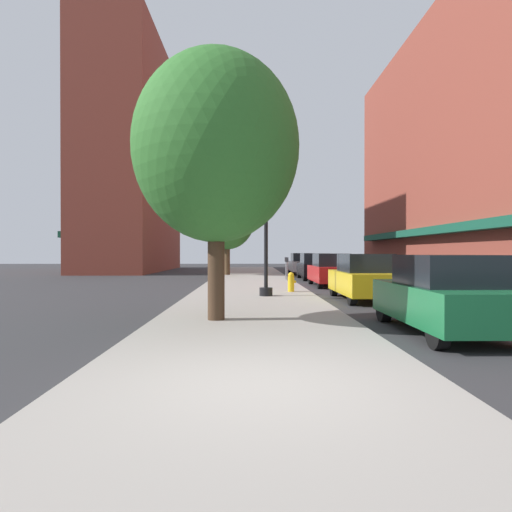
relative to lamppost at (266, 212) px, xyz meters
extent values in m
plane|color=#2D2D30|center=(3.49, 6.92, -3.20)|extent=(90.00, 90.00, 0.00)
cube|color=gray|center=(-0.51, 7.92, -3.14)|extent=(4.80, 50.00, 0.12)
cube|color=brown|center=(14.49, 10.92, 5.86)|extent=(6.00, 40.00, 18.13)
cube|color=#144C38|center=(11.14, 10.92, -0.10)|extent=(0.90, 34.00, 0.50)
cube|color=brown|center=(-11.51, 25.92, 7.15)|extent=(6.00, 18.00, 20.71)
cube|color=#144C38|center=(-14.86, 25.92, -0.10)|extent=(0.90, 15.30, 0.50)
cylinder|color=black|center=(0.00, 0.00, -2.93)|extent=(0.48, 0.48, 0.30)
cylinder|color=black|center=(0.00, 0.00, -0.18)|extent=(0.14, 0.14, 5.20)
sphere|color=silver|center=(0.00, 0.00, 2.60)|extent=(0.44, 0.44, 0.44)
cylinder|color=gold|center=(1.08, 1.74, -2.77)|extent=(0.26, 0.26, 0.62)
sphere|color=gold|center=(1.08, 1.74, -2.41)|extent=(0.24, 0.24, 0.24)
cylinder|color=gold|center=(1.22, 1.74, -2.68)|extent=(0.12, 0.10, 0.10)
cylinder|color=slate|center=(1.54, 9.10, -2.56)|extent=(0.06, 0.06, 1.05)
cube|color=#33383D|center=(1.54, 9.10, -1.90)|extent=(0.14, 0.09, 0.26)
cylinder|color=slate|center=(1.54, 10.00, -2.56)|extent=(0.06, 0.06, 1.05)
cube|color=#33383D|center=(1.54, 10.00, -1.90)|extent=(0.14, 0.09, 0.26)
cylinder|color=#4C3823|center=(-2.20, 15.70, -1.78)|extent=(0.40, 0.40, 2.61)
ellipsoid|color=#2D6B28|center=(-2.20, 15.70, 1.03)|extent=(4.01, 4.01, 4.61)
cylinder|color=#422D1E|center=(-1.39, -5.86, -1.78)|extent=(0.40, 0.40, 2.61)
ellipsoid|color=#2D6B28|center=(-1.39, -5.86, 1.00)|extent=(3.92, 3.92, 4.51)
cylinder|color=black|center=(2.71, -5.48, -2.88)|extent=(0.22, 0.64, 0.64)
cylinder|color=black|center=(4.27, -5.48, -2.88)|extent=(0.22, 0.64, 0.64)
cylinder|color=black|center=(2.71, -8.68, -2.88)|extent=(0.22, 0.64, 0.64)
cube|color=#196638|center=(3.49, -7.08, -2.56)|extent=(1.80, 4.30, 0.76)
cube|color=black|center=(3.49, -7.23, -1.86)|extent=(1.56, 2.20, 0.64)
cylinder|color=black|center=(2.71, 1.16, -2.88)|extent=(0.22, 0.64, 0.64)
cylinder|color=black|center=(4.27, 1.16, -2.88)|extent=(0.22, 0.64, 0.64)
cylinder|color=black|center=(2.71, -2.04, -2.88)|extent=(0.22, 0.64, 0.64)
cylinder|color=black|center=(4.27, -2.04, -2.88)|extent=(0.22, 0.64, 0.64)
cube|color=gold|center=(3.49, -0.44, -2.56)|extent=(1.80, 4.30, 0.76)
cube|color=black|center=(3.49, -0.59, -1.86)|extent=(1.56, 2.20, 0.64)
cylinder|color=black|center=(2.71, 7.82, -2.88)|extent=(0.22, 0.64, 0.64)
cylinder|color=black|center=(4.27, 7.82, -2.88)|extent=(0.22, 0.64, 0.64)
cylinder|color=black|center=(2.71, 4.62, -2.88)|extent=(0.22, 0.64, 0.64)
cylinder|color=black|center=(4.27, 4.62, -2.88)|extent=(0.22, 0.64, 0.64)
cube|color=red|center=(3.49, 6.22, -2.56)|extent=(1.80, 4.30, 0.76)
cube|color=black|center=(3.49, 6.07, -1.86)|extent=(1.56, 2.20, 0.64)
cylinder|color=black|center=(2.71, 13.65, -2.88)|extent=(0.22, 0.64, 0.64)
cylinder|color=black|center=(4.27, 13.65, -2.88)|extent=(0.22, 0.64, 0.64)
cylinder|color=black|center=(2.71, 10.45, -2.88)|extent=(0.22, 0.64, 0.64)
cylinder|color=black|center=(4.27, 10.45, -2.88)|extent=(0.22, 0.64, 0.64)
cube|color=black|center=(3.49, 12.05, -2.56)|extent=(1.80, 4.30, 0.76)
cube|color=black|center=(3.49, 11.90, -1.86)|extent=(1.56, 2.20, 0.64)
cylinder|color=black|center=(2.71, 20.44, -2.88)|extent=(0.22, 0.64, 0.64)
cylinder|color=black|center=(4.27, 20.44, -2.88)|extent=(0.22, 0.64, 0.64)
cylinder|color=black|center=(2.71, 17.24, -2.88)|extent=(0.22, 0.64, 0.64)
cylinder|color=black|center=(4.27, 17.24, -2.88)|extent=(0.22, 0.64, 0.64)
cube|color=#B2B2BA|center=(3.49, 18.84, -2.56)|extent=(1.80, 4.30, 0.76)
cube|color=black|center=(3.49, 18.69, -1.86)|extent=(1.56, 2.20, 0.64)
camera|label=1|loc=(-0.60, -16.57, -1.49)|focal=31.77mm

